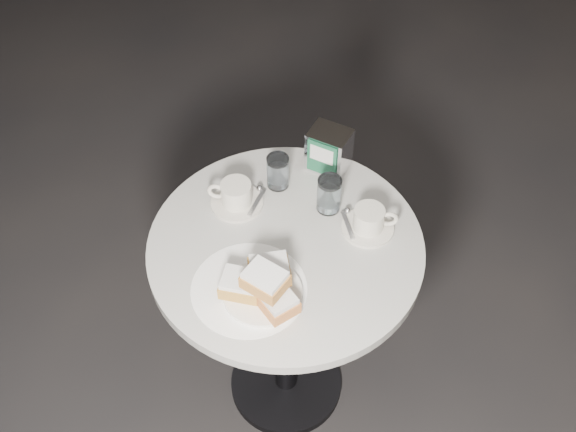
{
  "coord_description": "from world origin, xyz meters",
  "views": [
    {
      "loc": [
        0.34,
        -1.08,
        2.16
      ],
      "look_at": [
        0.0,
        0.02,
        0.83
      ],
      "focal_mm": 45.0,
      "sensor_mm": 36.0,
      "label": 1
    }
  ],
  "objects_px": {
    "water_glass_left": "(278,172)",
    "cafe_table": "(286,289)",
    "beignet_plate": "(263,286)",
    "coffee_cup_left": "(236,196)",
    "water_glass_right": "(329,195)",
    "coffee_cup_right": "(369,221)",
    "napkin_dispenser": "(329,150)"
  },
  "relations": [
    {
      "from": "cafe_table",
      "to": "coffee_cup_right",
      "type": "bearing_deg",
      "value": 30.5
    },
    {
      "from": "cafe_table",
      "to": "water_glass_right",
      "type": "bearing_deg",
      "value": 64.74
    },
    {
      "from": "cafe_table",
      "to": "beignet_plate",
      "type": "height_order",
      "value": "beignet_plate"
    },
    {
      "from": "water_glass_left",
      "to": "napkin_dispenser",
      "type": "height_order",
      "value": "napkin_dispenser"
    },
    {
      "from": "water_glass_left",
      "to": "napkin_dispenser",
      "type": "distance_m",
      "value": 0.15
    },
    {
      "from": "water_glass_right",
      "to": "coffee_cup_left",
      "type": "bearing_deg",
      "value": -166.03
    },
    {
      "from": "water_glass_left",
      "to": "cafe_table",
      "type": "bearing_deg",
      "value": -67.01
    },
    {
      "from": "cafe_table",
      "to": "water_glass_right",
      "type": "distance_m",
      "value": 0.3
    },
    {
      "from": "cafe_table",
      "to": "napkin_dispenser",
      "type": "bearing_deg",
      "value": 84.2
    },
    {
      "from": "beignet_plate",
      "to": "water_glass_left",
      "type": "xyz_separation_m",
      "value": [
        -0.08,
        0.36,
        0.0
      ]
    },
    {
      "from": "cafe_table",
      "to": "coffee_cup_right",
      "type": "xyz_separation_m",
      "value": [
        0.19,
        0.11,
        0.23
      ]
    },
    {
      "from": "beignet_plate",
      "to": "water_glass_left",
      "type": "relative_size",
      "value": 2.35
    },
    {
      "from": "water_glass_right",
      "to": "coffee_cup_right",
      "type": "bearing_deg",
      "value": -18.83
    },
    {
      "from": "water_glass_right",
      "to": "water_glass_left",
      "type": "bearing_deg",
      "value": 164.85
    },
    {
      "from": "napkin_dispenser",
      "to": "water_glass_left",
      "type": "bearing_deg",
      "value": -126.15
    },
    {
      "from": "coffee_cup_left",
      "to": "water_glass_left",
      "type": "distance_m",
      "value": 0.13
    },
    {
      "from": "coffee_cup_right",
      "to": "napkin_dispenser",
      "type": "distance_m",
      "value": 0.25
    },
    {
      "from": "water_glass_right",
      "to": "napkin_dispenser",
      "type": "relative_size",
      "value": 0.82
    },
    {
      "from": "napkin_dispenser",
      "to": "coffee_cup_right",
      "type": "bearing_deg",
      "value": -39.42
    },
    {
      "from": "coffee_cup_right",
      "to": "napkin_dispenser",
      "type": "height_order",
      "value": "napkin_dispenser"
    },
    {
      "from": "water_glass_left",
      "to": "napkin_dispenser",
      "type": "xyz_separation_m",
      "value": [
        0.11,
        0.11,
        0.02
      ]
    },
    {
      "from": "cafe_table",
      "to": "coffee_cup_left",
      "type": "height_order",
      "value": "coffee_cup_left"
    },
    {
      "from": "coffee_cup_right",
      "to": "water_glass_left",
      "type": "distance_m",
      "value": 0.28
    },
    {
      "from": "beignet_plate",
      "to": "napkin_dispenser",
      "type": "xyz_separation_m",
      "value": [
        0.03,
        0.47,
        0.02
      ]
    },
    {
      "from": "coffee_cup_right",
      "to": "water_glass_left",
      "type": "height_order",
      "value": "water_glass_left"
    },
    {
      "from": "coffee_cup_left",
      "to": "napkin_dispenser",
      "type": "xyz_separation_m",
      "value": [
        0.19,
        0.2,
        0.03
      ]
    },
    {
      "from": "cafe_table",
      "to": "water_glass_left",
      "type": "xyz_separation_m",
      "value": [
        -0.08,
        0.19,
        0.25
      ]
    },
    {
      "from": "coffee_cup_left",
      "to": "water_glass_right",
      "type": "distance_m",
      "value": 0.24
    },
    {
      "from": "coffee_cup_left",
      "to": "beignet_plate",
      "type": "bearing_deg",
      "value": -67.99
    },
    {
      "from": "napkin_dispenser",
      "to": "cafe_table",
      "type": "bearing_deg",
      "value": -85.39
    },
    {
      "from": "cafe_table",
      "to": "water_glass_right",
      "type": "relative_size",
      "value": 7.28
    },
    {
      "from": "cafe_table",
      "to": "coffee_cup_right",
      "type": "relative_size",
      "value": 4.51
    }
  ]
}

